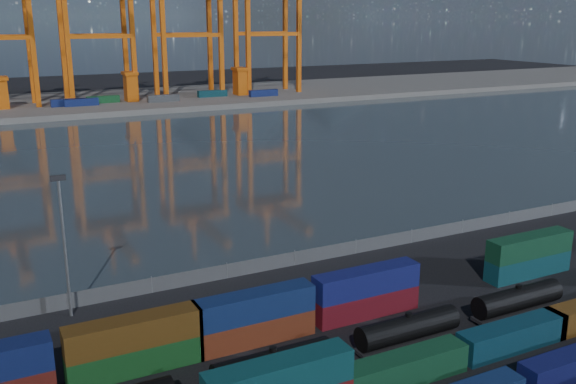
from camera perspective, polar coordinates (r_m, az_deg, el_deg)
name	(u,v)px	position (r m, az deg, el deg)	size (l,w,h in m)	color
ground	(424,358)	(67.90, 12.01, -14.24)	(700.00, 700.00, 0.00)	black
harbor_water	(146,159)	(158.42, -12.49, 2.90)	(700.00, 700.00, 0.00)	#2B383F
far_quay	(73,104)	(259.94, -18.58, 7.44)	(700.00, 70.00, 2.00)	#514F4C
container_row_mid	(515,332)	(71.31, 19.50, -11.64)	(142.99, 2.66, 5.66)	#44474A
container_row_north	(304,310)	(70.66, 1.41, -10.44)	(142.27, 2.64, 5.63)	navy
waterfront_fence	(295,258)	(88.61, 0.59, -5.93)	(160.12, 0.12, 2.20)	#595B5E
yard_light_mast	(64,239)	(75.43, -19.30, -3.98)	(1.60, 0.40, 16.60)	slate
quay_containers	(47,104)	(243.92, -20.64, 7.33)	(172.58, 10.99, 2.60)	navy
straddle_carriers	(69,89)	(248.98, -18.92, 8.68)	(140.00, 7.00, 11.10)	#DC5D0F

